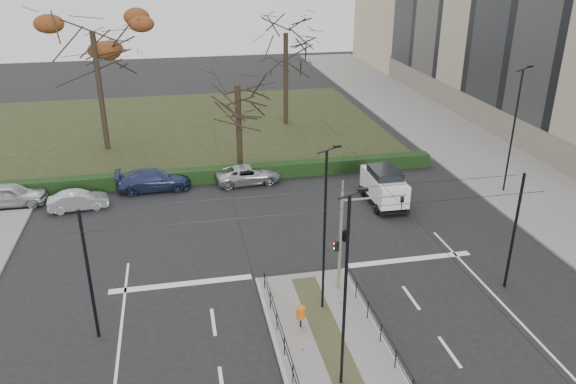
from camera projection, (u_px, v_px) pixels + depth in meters
name	position (u px, v px, depth m)	size (l,w,h in m)	color
ground	(327.00, 336.00, 24.07)	(140.00, 140.00, 0.00)	black
median_island	(344.00, 375.00, 21.80)	(4.40, 15.00, 0.14)	slate
sidewalk_east	(465.00, 146.00, 47.13)	(8.00, 90.00, 0.14)	slate
park	(173.00, 129.00, 51.71)	(38.00, 26.00, 0.10)	black
hedge	(175.00, 177.00, 39.48)	(38.00, 1.00, 1.00)	black
median_railing	(346.00, 358.00, 21.35)	(4.14, 13.24, 0.92)	black
catenary	(319.00, 248.00, 24.17)	(20.00, 34.00, 6.00)	black
traffic_light	(347.00, 234.00, 26.17)	(3.43, 1.97, 5.04)	#63765B
litter_bin	(301.00, 313.00, 24.19)	(0.39, 0.39, 0.99)	black
streetlamp_median_near	(346.00, 292.00, 19.70)	(0.67, 0.14, 7.99)	black
streetlamp_median_far	(325.00, 230.00, 24.25)	(0.65, 0.13, 7.81)	black
streetlamp_sidewalk	(514.00, 130.00, 36.62)	(0.70, 0.14, 8.44)	black
parked_car_first	(10.00, 195.00, 36.07)	(1.77, 4.41, 1.50)	#A5A8AD
parked_car_second	(78.00, 200.00, 35.62)	(1.28, 3.68, 1.21)	#A5A8AD
parked_car_third	(154.00, 180.00, 38.50)	(2.04, 5.02, 1.46)	#212C4F
parked_car_fourth	(248.00, 174.00, 39.67)	(2.11, 4.57, 1.27)	#A5A8AD
white_van	(384.00, 185.00, 36.21)	(2.12, 4.50, 2.40)	silver
rust_tree	(92.00, 31.00, 42.77)	(9.80, 9.80, 12.39)	black
bare_tree_center	(286.00, 40.00, 50.06)	(6.12, 6.12, 11.06)	black
bare_tree_near	(238.00, 92.00, 40.27)	(5.22, 5.22, 8.28)	black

